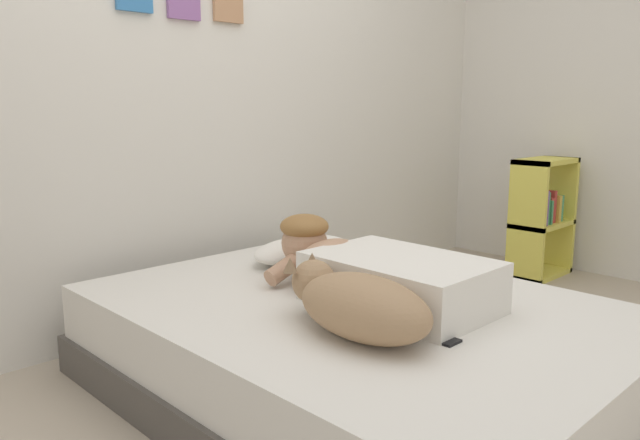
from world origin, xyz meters
The scene contains 10 objects.
ground_plane centered at (0.00, 0.00, 0.00)m, with size 13.43×13.43×0.00m, color tan.
back_wall centered at (0.00, 1.41, 1.25)m, with size 4.72×0.12×2.50m.
side_wall_right centered at (2.41, 0.18, 1.25)m, with size 0.10×5.72×2.50m, color silver.
bed centered at (-0.02, 0.24, 0.18)m, with size 1.44×1.97×0.37m.
pillow centered at (0.24, 0.80, 0.42)m, with size 0.52×0.32×0.11m, color white.
person_lying centered at (0.05, 0.23, 0.47)m, with size 0.43×0.92×0.27m.
dog centered at (-0.27, 0.01, 0.47)m, with size 0.26×0.57×0.21m.
coffee_cup centered at (0.20, 0.54, 0.40)m, with size 0.12×0.09×0.07m.
cell_phone centered at (-0.12, -0.19, 0.37)m, with size 0.07×0.14×0.01m, color black.
bookshelf centered at (2.04, 0.53, 0.39)m, with size 0.45×0.24×0.75m.
Camera 1 is at (-1.62, -1.21, 1.07)m, focal length 34.48 mm.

